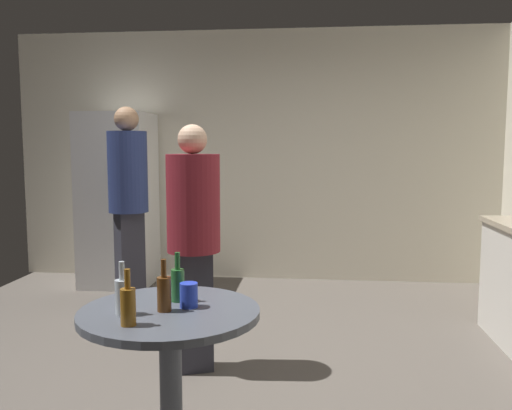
{
  "coord_description": "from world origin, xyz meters",
  "views": [
    {
      "loc": [
        0.6,
        -3.18,
        1.44
      ],
      "look_at": [
        0.19,
        0.78,
        1.01
      ],
      "focal_mm": 37.38,
      "sensor_mm": 36.0,
      "label": 1
    }
  ],
  "objects_px": {
    "refrigerator": "(118,200)",
    "beer_bottle_green": "(178,284)",
    "plastic_cup_blue": "(189,295)",
    "person_in_maroon_shirt": "(194,229)",
    "foreground_table": "(170,332)",
    "beer_bottle_brown": "(164,292)",
    "beer_bottle_amber": "(128,305)",
    "beer_bottle_clear": "(122,295)",
    "person_in_navy_shirt": "(128,192)"
  },
  "relations": [
    {
      "from": "refrigerator",
      "to": "beer_bottle_clear",
      "type": "relative_size",
      "value": 7.83
    },
    {
      "from": "foreground_table",
      "to": "plastic_cup_blue",
      "type": "distance_m",
      "value": 0.18
    },
    {
      "from": "foreground_table",
      "to": "person_in_maroon_shirt",
      "type": "distance_m",
      "value": 1.11
    },
    {
      "from": "plastic_cup_blue",
      "to": "person_in_navy_shirt",
      "type": "xyz_separation_m",
      "value": [
        -1.05,
        2.21,
        0.27
      ]
    },
    {
      "from": "refrigerator",
      "to": "foreground_table",
      "type": "height_order",
      "value": "refrigerator"
    },
    {
      "from": "beer_bottle_amber",
      "to": "beer_bottle_brown",
      "type": "distance_m",
      "value": 0.22
    },
    {
      "from": "refrigerator",
      "to": "beer_bottle_green",
      "type": "relative_size",
      "value": 7.83
    },
    {
      "from": "foreground_table",
      "to": "beer_bottle_clear",
      "type": "xyz_separation_m",
      "value": [
        -0.18,
        -0.09,
        0.19
      ]
    },
    {
      "from": "beer_bottle_clear",
      "to": "plastic_cup_blue",
      "type": "distance_m",
      "value": 0.29
    },
    {
      "from": "refrigerator",
      "to": "beer_bottle_clear",
      "type": "distance_m",
      "value": 3.46
    },
    {
      "from": "foreground_table",
      "to": "beer_bottle_brown",
      "type": "relative_size",
      "value": 3.48
    },
    {
      "from": "refrigerator",
      "to": "plastic_cup_blue",
      "type": "height_order",
      "value": "refrigerator"
    },
    {
      "from": "plastic_cup_blue",
      "to": "person_in_maroon_shirt",
      "type": "bearing_deg",
      "value": 101.29
    },
    {
      "from": "beer_bottle_amber",
      "to": "beer_bottle_clear",
      "type": "height_order",
      "value": "same"
    },
    {
      "from": "foreground_table",
      "to": "beer_bottle_green",
      "type": "xyz_separation_m",
      "value": [
        0.01,
        0.12,
        0.19
      ]
    },
    {
      "from": "beer_bottle_brown",
      "to": "person_in_maroon_shirt",
      "type": "bearing_deg",
      "value": 95.82
    },
    {
      "from": "person_in_maroon_shirt",
      "to": "foreground_table",
      "type": "bearing_deg",
      "value": -13.59
    },
    {
      "from": "foreground_table",
      "to": "beer_bottle_green",
      "type": "distance_m",
      "value": 0.23
    },
    {
      "from": "beer_bottle_brown",
      "to": "beer_bottle_clear",
      "type": "relative_size",
      "value": 1.0
    },
    {
      "from": "foreground_table",
      "to": "plastic_cup_blue",
      "type": "bearing_deg",
      "value": 25.93
    },
    {
      "from": "person_in_maroon_shirt",
      "to": "beer_bottle_clear",
      "type": "bearing_deg",
      "value": -22.99
    },
    {
      "from": "refrigerator",
      "to": "beer_bottle_amber",
      "type": "xyz_separation_m",
      "value": [
        1.29,
        -3.38,
        -0.08
      ]
    },
    {
      "from": "foreground_table",
      "to": "beer_bottle_brown",
      "type": "distance_m",
      "value": 0.19
    },
    {
      "from": "beer_bottle_green",
      "to": "plastic_cup_blue",
      "type": "height_order",
      "value": "beer_bottle_green"
    },
    {
      "from": "beer_bottle_brown",
      "to": "plastic_cup_blue",
      "type": "xyz_separation_m",
      "value": [
        0.09,
        0.07,
        -0.03
      ]
    },
    {
      "from": "beer_bottle_clear",
      "to": "person_in_navy_shirt",
      "type": "distance_m",
      "value": 2.48
    },
    {
      "from": "person_in_maroon_shirt",
      "to": "beer_bottle_green",
      "type": "bearing_deg",
      "value": -12.31
    },
    {
      "from": "beer_bottle_brown",
      "to": "person_in_maroon_shirt",
      "type": "distance_m",
      "value": 1.1
    },
    {
      "from": "beer_bottle_amber",
      "to": "beer_bottle_brown",
      "type": "bearing_deg",
      "value": 65.01
    },
    {
      "from": "plastic_cup_blue",
      "to": "refrigerator",
      "type": "bearing_deg",
      "value": 115.38
    },
    {
      "from": "beer_bottle_amber",
      "to": "plastic_cup_blue",
      "type": "relative_size",
      "value": 2.09
    },
    {
      "from": "beer_bottle_amber",
      "to": "person_in_navy_shirt",
      "type": "xyz_separation_m",
      "value": [
        -0.86,
        2.47,
        0.24
      ]
    },
    {
      "from": "foreground_table",
      "to": "beer_bottle_amber",
      "type": "bearing_deg",
      "value": -115.34
    },
    {
      "from": "refrigerator",
      "to": "plastic_cup_blue",
      "type": "distance_m",
      "value": 3.45
    },
    {
      "from": "beer_bottle_green",
      "to": "plastic_cup_blue",
      "type": "bearing_deg",
      "value": -50.29
    },
    {
      "from": "beer_bottle_brown",
      "to": "beer_bottle_clear",
      "type": "height_order",
      "value": "same"
    },
    {
      "from": "beer_bottle_green",
      "to": "person_in_maroon_shirt",
      "type": "height_order",
      "value": "person_in_maroon_shirt"
    },
    {
      "from": "beer_bottle_amber",
      "to": "person_in_maroon_shirt",
      "type": "relative_size",
      "value": 0.14
    },
    {
      "from": "refrigerator",
      "to": "beer_bottle_amber",
      "type": "bearing_deg",
      "value": -69.08
    },
    {
      "from": "refrigerator",
      "to": "foreground_table",
      "type": "xyz_separation_m",
      "value": [
        1.4,
        -3.15,
        -0.27
      ]
    },
    {
      "from": "foreground_table",
      "to": "plastic_cup_blue",
      "type": "xyz_separation_m",
      "value": [
        0.08,
        0.04,
        0.16
      ]
    },
    {
      "from": "beer_bottle_clear",
      "to": "person_in_maroon_shirt",
      "type": "height_order",
      "value": "person_in_maroon_shirt"
    },
    {
      "from": "beer_bottle_green",
      "to": "person_in_maroon_shirt",
      "type": "relative_size",
      "value": 0.14
    },
    {
      "from": "beer_bottle_clear",
      "to": "plastic_cup_blue",
      "type": "relative_size",
      "value": 2.09
    },
    {
      "from": "beer_bottle_amber",
      "to": "person_in_maroon_shirt",
      "type": "bearing_deg",
      "value": 90.85
    },
    {
      "from": "refrigerator",
      "to": "person_in_maroon_shirt",
      "type": "relative_size",
      "value": 1.13
    },
    {
      "from": "beer_bottle_green",
      "to": "beer_bottle_amber",
      "type": "bearing_deg",
      "value": -107.98
    },
    {
      "from": "foreground_table",
      "to": "beer_bottle_brown",
      "type": "xyz_separation_m",
      "value": [
        -0.02,
        -0.03,
        0.19
      ]
    },
    {
      "from": "beer_bottle_clear",
      "to": "person_in_navy_shirt",
      "type": "relative_size",
      "value": 0.13
    },
    {
      "from": "plastic_cup_blue",
      "to": "person_in_navy_shirt",
      "type": "bearing_deg",
      "value": 115.33
    }
  ]
}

